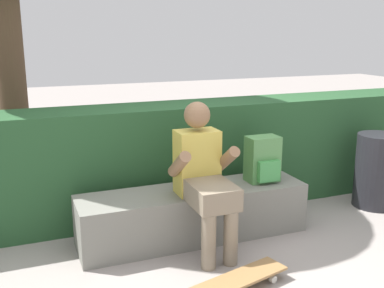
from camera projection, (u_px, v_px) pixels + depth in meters
ground_plane at (207, 252)px, 3.66m from camera, size 24.00×24.00×0.00m
bench_main at (194, 214)px, 3.87m from camera, size 1.94×0.49×0.43m
person_skater at (203, 174)px, 3.57m from camera, size 0.49×0.62×1.18m
skateboard_near_person at (236, 281)px, 3.09m from camera, size 0.82×0.40×0.09m
backpack_on_bench at (263, 160)px, 3.99m from camera, size 0.28×0.23×0.40m
hedge_row at (204, 155)px, 4.51m from camera, size 5.67×0.55×1.04m
trash_bin at (377, 171)px, 4.54m from camera, size 0.43×0.43×0.73m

